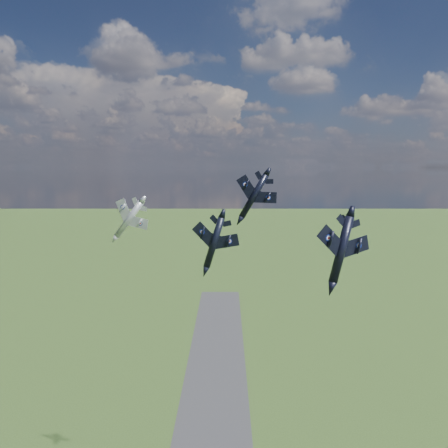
# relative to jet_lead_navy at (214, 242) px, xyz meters

# --- Properties ---
(jet_lead_navy) EXTENTS (13.50, 16.73, 6.22)m
(jet_lead_navy) POSITION_rel_jet_lead_navy_xyz_m (0.00, 0.00, 0.00)
(jet_lead_navy) COLOR black
(jet_right_navy) EXTENTS (13.02, 14.82, 4.78)m
(jet_right_navy) POSITION_rel_jet_lead_navy_xyz_m (17.84, -33.29, 4.81)
(jet_right_navy) COLOR black
(jet_high_navy) EXTENTS (11.48, 15.25, 7.82)m
(jet_high_navy) POSITION_rel_jet_lead_navy_xyz_m (8.62, 6.13, 9.32)
(jet_high_navy) COLOR black
(jet_left_silver) EXTENTS (12.29, 15.05, 7.98)m
(jet_left_silver) POSITION_rel_jet_lead_navy_xyz_m (-17.95, 0.75, 4.74)
(jet_left_silver) COLOR #B4B5BF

